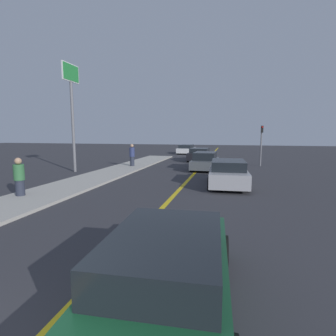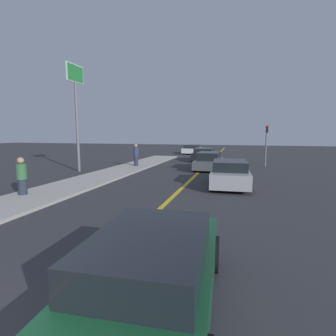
# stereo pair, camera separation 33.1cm
# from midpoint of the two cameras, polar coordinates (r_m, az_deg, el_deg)

# --- Properties ---
(road_center_line) EXTENTS (0.20, 60.00, 0.01)m
(road_center_line) POSITION_cam_midpoint_polar(r_m,az_deg,el_deg) (19.88, 6.10, -0.28)
(road_center_line) COLOR gold
(road_center_line) RESTS_ON ground_plane
(sidewalk_left) EXTENTS (2.71, 27.49, 0.12)m
(sidewalk_left) POSITION_cam_midpoint_polar(r_m,az_deg,el_deg) (17.46, -13.97, -1.38)
(sidewalk_left) COLOR #ADA89E
(sidewalk_left) RESTS_ON ground_plane
(car_near_right_lane) EXTENTS (2.07, 4.37, 1.30)m
(car_near_right_lane) POSITION_cam_midpoint_polar(r_m,az_deg,el_deg) (4.26, -2.41, -21.62)
(car_near_right_lane) COLOR #144728
(car_near_right_lane) RESTS_ON ground_plane
(car_ahead_center) EXTENTS (2.14, 4.38, 1.34)m
(car_ahead_center) POSITION_cam_midpoint_polar(r_m,az_deg,el_deg) (13.88, 12.27, -1.12)
(car_ahead_center) COLOR #9E9EA3
(car_ahead_center) RESTS_ON ground_plane
(car_far_distant) EXTENTS (1.94, 4.29, 1.33)m
(car_far_distant) POSITION_cam_midpoint_polar(r_m,az_deg,el_deg) (19.73, 7.63, 1.49)
(car_far_distant) COLOR #4C5156
(car_far_distant) RESTS_ON ground_plane
(car_parked_left_lot) EXTENTS (2.15, 4.16, 1.26)m
(car_parked_left_lot) POSITION_cam_midpoint_polar(r_m,az_deg,el_deg) (25.86, 6.57, 2.92)
(car_parked_left_lot) COLOR black
(car_parked_left_lot) RESTS_ON ground_plane
(car_oncoming_far) EXTENTS (2.09, 4.43, 1.19)m
(car_oncoming_far) POSITION_cam_midpoint_polar(r_m,az_deg,el_deg) (34.99, 3.78, 4.10)
(car_oncoming_far) COLOR silver
(car_oncoming_far) RESTS_ON ground_plane
(pedestrian_mid_group) EXTENTS (0.43, 0.43, 1.59)m
(pedestrian_mid_group) POSITION_cam_midpoint_polar(r_m,az_deg,el_deg) (12.63, -30.31, -1.73)
(pedestrian_mid_group) COLOR #282D3D
(pedestrian_mid_group) RESTS_ON sidewalk_left
(pedestrian_far_standing) EXTENTS (0.41, 0.41, 1.74)m
(pedestrian_far_standing) POSITION_cam_midpoint_polar(r_m,az_deg,el_deg) (21.08, -8.28, 2.80)
(pedestrian_far_standing) COLOR #282D3D
(pedestrian_far_standing) RESTS_ON sidewalk_left
(traffic_light) EXTENTS (0.18, 0.40, 3.31)m
(traffic_light) POSITION_cam_midpoint_polar(r_m,az_deg,el_deg) (22.74, 19.27, 5.57)
(traffic_light) COLOR slate
(traffic_light) RESTS_ON ground_plane
(roadside_sign) EXTENTS (0.20, 1.84, 7.37)m
(roadside_sign) POSITION_cam_midpoint_polar(r_m,az_deg,el_deg) (19.75, -20.74, 14.88)
(roadside_sign) COLOR slate
(roadside_sign) RESTS_ON ground_plane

